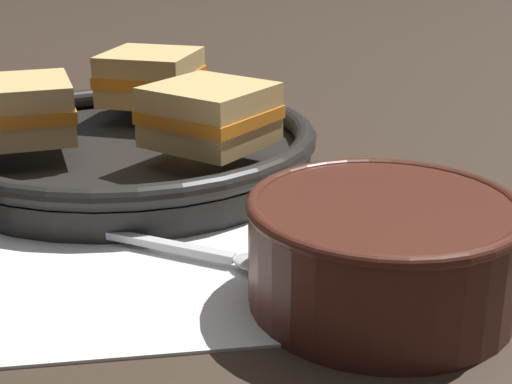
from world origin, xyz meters
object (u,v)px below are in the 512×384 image
object	(u,v)px
sandwich_near_right	(210,115)
sandwich_far_left	(151,77)
sandwich_near_left	(17,110)
soup_bowl	(383,245)
skillet	(130,149)
spoon	(239,259)

from	to	relation	value
sandwich_near_right	sandwich_far_left	bearing A→B (deg)	103.48
sandwich_near_left	sandwich_far_left	xyz separation A→B (m)	(0.11, 0.10, 0.00)
soup_bowl	skillet	world-z (taller)	soup_bowl
skillet	sandwich_near_right	xyz separation A→B (m)	(0.06, -0.06, 0.04)
soup_bowl	sandwich_near_left	xyz separation A→B (m)	(-0.22, 0.24, 0.03)
spoon	sandwich_near_left	xyz separation A→B (m)	(-0.14, 0.18, 0.06)
soup_bowl	skillet	distance (m)	0.29
spoon	soup_bowl	bearing A→B (deg)	-3.74
soup_bowl	spoon	xyz separation A→B (m)	(-0.07, 0.06, -0.03)
skillet	sandwich_far_left	distance (m)	0.10
skillet	sandwich_near_left	world-z (taller)	sandwich_near_left
skillet	sandwich_near_right	distance (m)	0.10
spoon	sandwich_near_left	world-z (taller)	sandwich_near_left
skillet	spoon	bearing A→B (deg)	-73.70
sandwich_near_right	soup_bowl	bearing A→B (deg)	-70.29
sandwich_far_left	spoon	bearing A→B (deg)	-83.21
spoon	sandwich_near_right	size ratio (longest dim) A/B	1.25
spoon	sandwich_near_right	distance (m)	0.15
soup_bowl	skillet	size ratio (longest dim) A/B	0.49
skillet	sandwich_far_left	size ratio (longest dim) A/B	2.83
sandwich_near_right	sandwich_near_left	bearing A→B (deg)	163.48
spoon	skillet	bearing A→B (deg)	141.57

